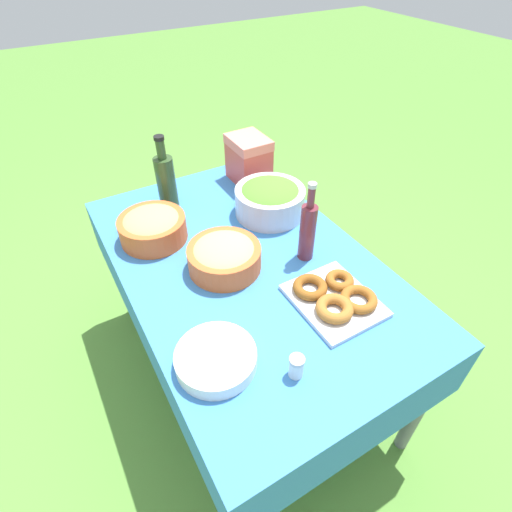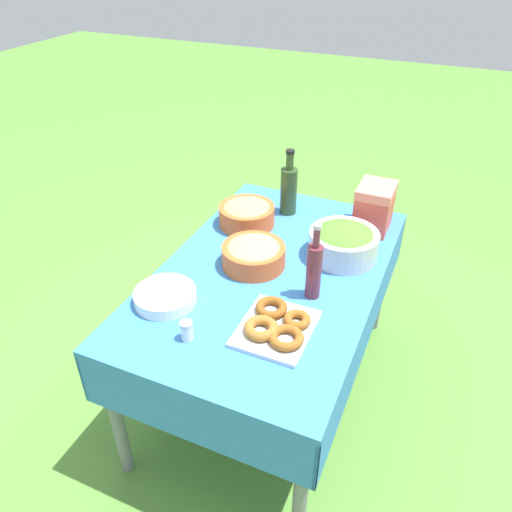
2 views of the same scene
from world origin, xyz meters
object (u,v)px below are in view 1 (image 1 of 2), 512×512
(plate_stack, at_px, (216,359))
(pasta_bowl, at_px, (224,256))
(salad_bowl, at_px, (270,199))
(olive_oil_bottle, at_px, (166,180))
(cooler_box, at_px, (249,159))
(donut_platter, at_px, (335,297))
(bread_bowl, at_px, (152,226))
(wine_bottle, at_px, (308,230))

(plate_stack, bearing_deg, pasta_bowl, -30.35)
(salad_bowl, distance_m, plate_stack, 0.77)
(olive_oil_bottle, xyz_separation_m, cooler_box, (0.02, -0.41, -0.02))
(salad_bowl, height_order, olive_oil_bottle, olive_oil_bottle)
(donut_platter, xyz_separation_m, plate_stack, (-0.02, 0.44, 0.00))
(donut_platter, bearing_deg, plate_stack, 92.25)
(plate_stack, distance_m, bread_bowl, 0.64)
(wine_bottle, bearing_deg, bread_bowl, 49.28)
(pasta_bowl, bearing_deg, wine_bottle, -108.57)
(salad_bowl, height_order, pasta_bowl, salad_bowl)
(plate_stack, bearing_deg, cooler_box, -34.67)
(wine_bottle, xyz_separation_m, bread_bowl, (0.39, 0.45, -0.06))
(donut_platter, bearing_deg, salad_bowl, -8.92)
(olive_oil_bottle, bearing_deg, cooler_box, -87.32)
(donut_platter, height_order, bread_bowl, bread_bowl)
(plate_stack, relative_size, olive_oil_bottle, 0.72)
(pasta_bowl, bearing_deg, olive_oil_bottle, 3.26)
(bread_bowl, height_order, cooler_box, cooler_box)
(wine_bottle, bearing_deg, plate_stack, 117.40)
(donut_platter, height_order, wine_bottle, wine_bottle)
(donut_platter, bearing_deg, olive_oil_bottle, 17.89)
(wine_bottle, bearing_deg, cooler_box, -9.00)
(pasta_bowl, xyz_separation_m, cooler_box, (0.50, -0.38, 0.05))
(salad_bowl, xyz_separation_m, bread_bowl, (0.08, 0.48, -0.01))
(donut_platter, distance_m, olive_oil_bottle, 0.86)
(olive_oil_bottle, relative_size, wine_bottle, 1.03)
(bread_bowl, distance_m, cooler_box, 0.58)
(salad_bowl, xyz_separation_m, cooler_box, (0.29, -0.06, 0.04))
(wine_bottle, relative_size, bread_bowl, 1.21)
(salad_bowl, height_order, bread_bowl, salad_bowl)
(pasta_bowl, relative_size, olive_oil_bottle, 0.82)
(salad_bowl, relative_size, wine_bottle, 0.93)
(salad_bowl, distance_m, cooler_box, 0.29)
(donut_platter, bearing_deg, cooler_box, -9.95)
(olive_oil_bottle, xyz_separation_m, bread_bowl, (-0.19, 0.14, -0.07))
(olive_oil_bottle, distance_m, bread_bowl, 0.24)
(pasta_bowl, distance_m, wine_bottle, 0.31)
(cooler_box, bearing_deg, bread_bowl, 110.70)
(plate_stack, xyz_separation_m, olive_oil_bottle, (0.83, -0.18, 0.10))
(salad_bowl, distance_m, pasta_bowl, 0.38)
(olive_oil_bottle, relative_size, bread_bowl, 1.24)
(bread_bowl, relative_size, cooler_box, 1.21)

